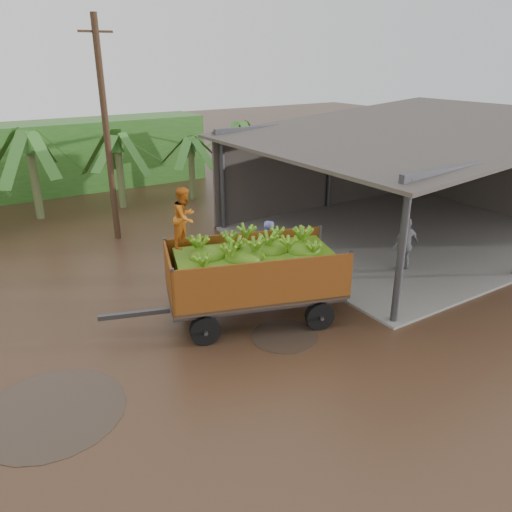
{
  "coord_description": "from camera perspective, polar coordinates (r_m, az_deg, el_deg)",
  "views": [
    {
      "loc": [
        -4.29,
        -11.69,
        6.75
      ],
      "look_at": [
        2.62,
        -0.95,
        1.61
      ],
      "focal_mm": 35.0,
      "sensor_mm": 36.0,
      "label": 1
    }
  ],
  "objects": [
    {
      "name": "ground",
      "position": [
        14.16,
        -11.16,
        -6.99
      ],
      "size": [
        100.0,
        100.0,
        0.0
      ],
      "primitive_type": "plane",
      "color": "black",
      "rests_on": "ground"
    },
    {
      "name": "packing_shed",
      "position": [
        21.38,
        17.15,
        9.51
      ],
      "size": [
        12.78,
        10.8,
        4.76
      ],
      "color": "gray",
      "rests_on": "ground"
    },
    {
      "name": "banana_trailer",
      "position": [
        13.28,
        -0.33,
        -1.84
      ],
      "size": [
        6.45,
        3.57,
        3.71
      ],
      "rotation": [
        0.0,
        0.0,
        -0.32
      ],
      "color": "#A25617",
      "rests_on": "ground"
    },
    {
      "name": "man_blue",
      "position": [
        15.9,
        1.28,
        0.67
      ],
      "size": [
        0.83,
        0.66,
        1.98
      ],
      "primitive_type": "imported",
      "rotation": [
        0.0,
        0.0,
        3.44
      ],
      "color": "#656BB9",
      "rests_on": "ground"
    },
    {
      "name": "man_grey",
      "position": [
        17.12,
        16.66,
        1.22
      ],
      "size": [
        1.13,
        0.48,
        1.93
      ],
      "primitive_type": "imported",
      "rotation": [
        0.0,
        0.0,
        3.13
      ],
      "color": "gray",
      "rests_on": "ground"
    },
    {
      "name": "utility_pole",
      "position": [
        19.69,
        -16.71,
        13.37
      ],
      "size": [
        1.2,
        0.24,
        8.13
      ],
      "color": "#47301E",
      "rests_on": "ground"
    }
  ]
}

